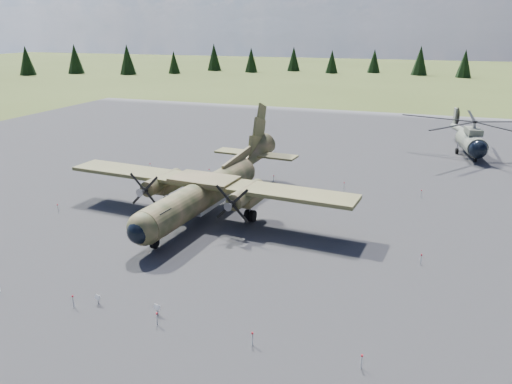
% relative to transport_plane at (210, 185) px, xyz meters
% --- Properties ---
extents(ground, '(500.00, 500.00, 0.00)m').
position_rel_transport_plane_xyz_m(ground, '(2.83, -4.92, -2.70)').
color(ground, '#53612B').
rests_on(ground, ground).
extents(apron, '(120.00, 120.00, 0.04)m').
position_rel_transport_plane_xyz_m(apron, '(2.83, 5.08, -2.70)').
color(apron, '#5E5E63').
rests_on(apron, ground).
extents(transport_plane, '(28.55, 25.86, 9.40)m').
position_rel_transport_plane_xyz_m(transport_plane, '(0.00, 0.00, 0.00)').
color(transport_plane, '#3A4324').
rests_on(transport_plane, ground).
extents(helicopter_near, '(22.59, 24.53, 4.98)m').
position_rel_transport_plane_xyz_m(helicopter_near, '(24.45, 31.46, 0.84)').
color(helicopter_near, gray).
rests_on(helicopter_near, ground).
extents(info_placard_left, '(0.46, 0.29, 0.67)m').
position_rel_transport_plane_xyz_m(info_placard_left, '(0.06, -17.60, -2.26)').
color(info_placard_left, gray).
rests_on(info_placard_left, ground).
extents(info_placard_right, '(0.49, 0.30, 0.71)m').
position_rel_transport_plane_xyz_m(info_placard_right, '(4.26, -17.45, -2.22)').
color(info_placard_right, gray).
rests_on(info_placard_right, ground).
extents(barrier_fence, '(33.12, 29.62, 0.85)m').
position_rel_transport_plane_xyz_m(barrier_fence, '(2.37, -5.00, -2.19)').
color(barrier_fence, silver).
rests_on(barrier_fence, ground).
extents(treeline, '(331.48, 334.83, 10.97)m').
position_rel_transport_plane_xyz_m(treeline, '(-0.14, -11.38, 2.19)').
color(treeline, black).
rests_on(treeline, ground).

